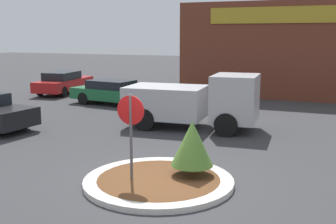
{
  "coord_description": "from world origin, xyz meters",
  "views": [
    {
      "loc": [
        4.07,
        -9.21,
        3.7
      ],
      "look_at": [
        -1.01,
        3.05,
        1.25
      ],
      "focal_mm": 45.0,
      "sensor_mm": 36.0,
      "label": 1
    }
  ],
  "objects_px": {
    "utility_truck": "(194,101)",
    "parked_sedan_red": "(64,82)",
    "stop_sign": "(131,123)",
    "parked_sedan_green": "(114,92)"
  },
  "relations": [
    {
      "from": "stop_sign",
      "to": "utility_truck",
      "type": "bearing_deg",
      "value": 95.59
    },
    {
      "from": "stop_sign",
      "to": "parked_sedan_red",
      "type": "bearing_deg",
      "value": 131.59
    },
    {
      "from": "utility_truck",
      "to": "parked_sedan_red",
      "type": "bearing_deg",
      "value": 145.24
    },
    {
      "from": "stop_sign",
      "to": "parked_sedan_green",
      "type": "distance_m",
      "value": 12.38
    },
    {
      "from": "parked_sedan_green",
      "to": "stop_sign",
      "type": "bearing_deg",
      "value": -51.6
    },
    {
      "from": "parked_sedan_green",
      "to": "parked_sedan_red",
      "type": "xyz_separation_m",
      "value": [
        -5.12,
        2.55,
        0.03
      ]
    },
    {
      "from": "utility_truck",
      "to": "parked_sedan_green",
      "type": "xyz_separation_m",
      "value": [
        -5.82,
        3.84,
        -0.42
      ]
    },
    {
      "from": "parked_sedan_green",
      "to": "parked_sedan_red",
      "type": "distance_m",
      "value": 5.72
    },
    {
      "from": "parked_sedan_green",
      "to": "parked_sedan_red",
      "type": "height_order",
      "value": "parked_sedan_red"
    },
    {
      "from": "utility_truck",
      "to": "stop_sign",
      "type": "bearing_deg",
      "value": -88.86
    }
  ]
}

